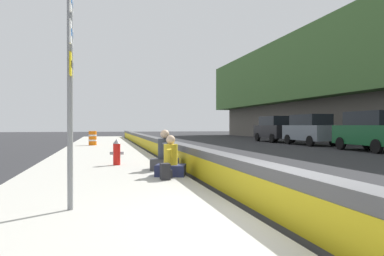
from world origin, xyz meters
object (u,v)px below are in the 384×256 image
(route_sign_post, at_px, (70,78))
(parked_car_midline, at_px, (274,129))
(seated_person_foreground, at_px, (171,163))
(backpack, at_px, (165,172))
(parked_car_fourth, at_px, (310,129))
(seated_person_middle, at_px, (165,157))
(construction_barrel, at_px, (93,138))
(parked_car_third, at_px, (372,131))
(fire_hydrant, at_px, (117,152))

(route_sign_post, height_order, parked_car_midline, route_sign_post)
(seated_person_foreground, distance_m, backpack, 0.72)
(parked_car_fourth, bearing_deg, seated_person_middle, 135.32)
(construction_barrel, xyz_separation_m, parked_car_third, (-7.71, -15.48, 0.56))
(construction_barrel, distance_m, parked_car_third, 17.30)
(seated_person_foreground, distance_m, seated_person_middle, 1.36)
(seated_person_middle, bearing_deg, seated_person_foreground, 177.07)
(parked_car_third, bearing_deg, seated_person_middle, 117.17)
(seated_person_foreground, bearing_deg, backpack, 159.17)
(parked_car_midline, bearing_deg, backpack, 147.38)
(route_sign_post, distance_m, parked_car_fourth, 23.77)
(parked_car_midline, bearing_deg, seated_person_foreground, 147.03)
(route_sign_post, height_order, seated_person_foreground, route_sign_post)
(backpack, distance_m, parked_car_third, 15.89)
(route_sign_post, relative_size, seated_person_foreground, 3.33)
(fire_hydrant, relative_size, seated_person_foreground, 0.81)
(fire_hydrant, distance_m, seated_person_foreground, 3.26)
(route_sign_post, relative_size, seated_person_middle, 2.98)
(construction_barrel, bearing_deg, route_sign_post, -179.44)
(fire_hydrant, bearing_deg, backpack, -163.92)
(seated_person_foreground, relative_size, backpack, 2.70)
(backpack, height_order, parked_car_midline, parked_car_midline)
(backpack, relative_size, parked_car_midline, 0.08)
(backpack, distance_m, construction_barrel, 16.53)
(route_sign_post, bearing_deg, parked_car_midline, -32.97)
(fire_hydrant, height_order, parked_car_third, parked_car_third)
(seated_person_middle, bearing_deg, parked_car_fourth, -44.68)
(seated_person_middle, height_order, parked_car_midline, parked_car_midline)
(route_sign_post, height_order, parked_car_fourth, route_sign_post)
(fire_hydrant, distance_m, parked_car_fourth, 18.55)
(construction_barrel, bearing_deg, parked_car_midline, -74.34)
(seated_person_middle, relative_size, construction_barrel, 1.27)
(seated_person_foreground, height_order, backpack, seated_person_foreground)
(seated_person_middle, height_order, backpack, seated_person_middle)
(parked_car_third, distance_m, parked_car_midline, 12.04)
(fire_hydrant, xyz_separation_m, parked_car_third, (5.03, -14.34, 0.60))
(route_sign_post, bearing_deg, fire_hydrant, -8.33)
(seated_person_foreground, height_order, parked_car_midline, parked_car_midline)
(parked_car_midline, bearing_deg, parked_car_third, -179.89)
(construction_barrel, distance_m, parked_car_fourth, 15.65)
(route_sign_post, xyz_separation_m, parked_car_midline, (23.53, -15.26, -1.05))
(fire_hydrant, height_order, construction_barrel, construction_barrel)
(route_sign_post, bearing_deg, parked_car_fourth, -40.45)
(parked_car_fourth, bearing_deg, parked_car_midline, 1.51)
(route_sign_post, height_order, backpack, route_sign_post)
(route_sign_post, xyz_separation_m, seated_person_middle, (4.84, -2.32, -1.72))
(backpack, bearing_deg, parked_car_third, -56.85)
(parked_car_fourth, bearing_deg, fire_hydrant, 128.75)
(route_sign_post, height_order, seated_person_middle, route_sign_post)
(seated_person_middle, distance_m, parked_car_fourth, 18.62)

